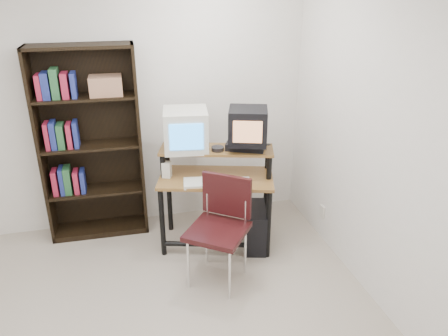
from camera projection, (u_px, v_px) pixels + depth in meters
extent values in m
cube|color=white|center=(111.00, 107.00, 4.36)|extent=(4.00, 0.01, 2.60)
cube|color=white|center=(410.00, 164.00, 3.03)|extent=(0.01, 4.00, 2.60)
cube|color=olive|center=(216.00, 178.00, 4.18)|extent=(1.19, 0.82, 0.03)
cube|color=olive|center=(216.00, 150.00, 4.18)|extent=(1.13, 0.61, 0.02)
cylinder|color=black|center=(162.00, 222.00, 4.13)|extent=(0.05, 0.05, 0.72)
cylinder|color=black|center=(268.00, 224.00, 4.10)|extent=(0.05, 0.05, 0.72)
cylinder|color=black|center=(169.00, 188.00, 4.50)|extent=(0.05, 0.05, 0.98)
cylinder|color=black|center=(266.00, 189.00, 4.47)|extent=(0.05, 0.05, 0.98)
cylinder|color=black|center=(215.00, 244.00, 4.21)|extent=(0.98, 0.33, 0.05)
cube|color=silver|center=(186.00, 130.00, 4.13)|extent=(0.46, 0.46, 0.39)
cube|color=#2E91F7|center=(186.00, 137.00, 3.94)|extent=(0.30, 0.05, 0.24)
cube|color=black|center=(246.00, 145.00, 4.18)|extent=(0.44, 0.39, 0.08)
cube|color=black|center=(248.00, 126.00, 4.07)|extent=(0.44, 0.43, 0.33)
cube|color=tan|center=(248.00, 132.00, 3.90)|extent=(0.25, 0.09, 0.20)
cylinder|color=#26262B|center=(218.00, 149.00, 4.12)|extent=(0.14, 0.14, 0.05)
cube|color=silver|center=(209.00, 183.00, 4.05)|extent=(0.50, 0.28, 0.03)
cube|color=black|center=(244.00, 181.00, 4.11)|extent=(0.27, 0.25, 0.01)
cube|color=white|center=(244.00, 180.00, 4.10)|extent=(0.11, 0.07, 0.03)
cube|color=silver|center=(167.00, 170.00, 4.15)|extent=(0.10, 0.10, 0.17)
cube|color=black|center=(255.00, 227.00, 4.34)|extent=(0.31, 0.49, 0.42)
cube|color=black|center=(217.00, 231.00, 3.71)|extent=(0.66, 0.66, 0.04)
cube|color=black|center=(227.00, 195.00, 3.79)|extent=(0.38, 0.30, 0.38)
cylinder|color=silver|center=(188.00, 264.00, 3.72)|extent=(0.02, 0.02, 0.48)
cylinder|color=silver|center=(230.00, 275.00, 3.59)|extent=(0.02, 0.02, 0.48)
cylinder|color=silver|center=(207.00, 241.00, 4.04)|extent=(0.02, 0.02, 0.48)
cylinder|color=silver|center=(245.00, 250.00, 3.91)|extent=(0.02, 0.02, 0.48)
cube|color=black|center=(41.00, 149.00, 4.19)|extent=(0.04, 0.32, 1.94)
cube|color=black|center=(140.00, 142.00, 4.38)|extent=(0.04, 0.32, 1.94)
cube|color=black|center=(92.00, 140.00, 4.42)|extent=(0.97, 0.04, 1.94)
cube|color=black|center=(78.00, 46.00, 3.91)|extent=(0.98, 0.34, 0.03)
cube|color=black|center=(102.00, 228.00, 4.67)|extent=(0.98, 0.34, 0.06)
cube|color=black|center=(97.00, 190.00, 4.48)|extent=(0.92, 0.32, 0.03)
cube|color=black|center=(91.00, 146.00, 4.29)|extent=(0.92, 0.32, 0.02)
cube|color=black|center=(85.00, 97.00, 4.09)|extent=(0.92, 0.32, 0.02)
cube|color=#9A6A4E|center=(106.00, 85.00, 4.09)|extent=(0.30, 0.24, 0.18)
cube|color=beige|center=(322.00, 211.00, 4.45)|extent=(0.02, 0.08, 0.12)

